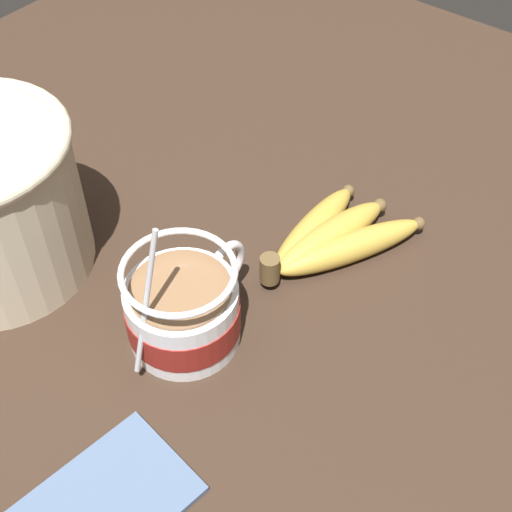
% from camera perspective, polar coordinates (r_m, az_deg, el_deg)
% --- Properties ---
extents(table, '(1.25, 1.25, 0.04)m').
position_cam_1_polar(table, '(0.72, -0.89, -3.52)').
color(table, '#332319').
rests_on(table, ground).
extents(coffee_mug, '(0.15, 0.10, 0.16)m').
position_cam_1_polar(coffee_mug, '(0.65, -5.81, -4.33)').
color(coffee_mug, silver).
rests_on(coffee_mug, table).
extents(banana_bunch, '(0.17, 0.12, 0.04)m').
position_cam_1_polar(banana_bunch, '(0.74, 6.11, 1.47)').
color(banana_bunch, brown).
rests_on(banana_bunch, table).
extents(napkin, '(0.15, 0.11, 0.01)m').
position_cam_1_polar(napkin, '(0.60, -12.06, -18.86)').
color(napkin, slate).
rests_on(napkin, table).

